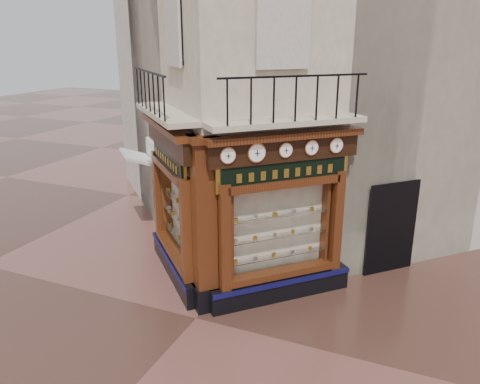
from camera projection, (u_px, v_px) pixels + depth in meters
The scene contains 16 objects.
ground at pixel (196, 318), 10.27m from camera, with size 80.00×80.00×0.00m, color #462921.
main_building at pixel (289, 34), 13.80m from camera, with size 8.00×8.00×12.00m, color beige.
neighbour_left at pixel (244, 49), 17.04m from camera, with size 8.00×8.00×11.00m, color beige.
neighbour_right at pixel (384, 50), 15.19m from camera, with size 8.00×8.00×11.00m, color beige.
shopfront_left at pixel (174, 203), 11.55m from camera, with size 2.86×2.86×3.98m.
shopfront_right at pixel (282, 220), 10.50m from camera, with size 2.86×2.86×3.98m.
corner_pilaster at pixel (204, 228), 10.10m from camera, with size 0.85×0.85×3.98m.
balcony at pixel (223, 117), 10.26m from camera, with size 5.94×2.97×1.03m.
clock_a at pixel (228, 156), 9.35m from camera, with size 0.28×0.28×0.34m.
clock_b at pixel (257, 153), 9.57m from camera, with size 0.33×0.33×0.41m.
clock_c at pixel (286, 150), 9.81m from camera, with size 0.27×0.27×0.33m.
clock_d at pixel (311, 148), 10.03m from camera, with size 0.27×0.27×0.34m.
clock_e at pixel (336, 145), 10.25m from camera, with size 0.28×0.28×0.35m.
awning at pixel (143, 231), 14.97m from camera, with size 1.54×0.92×0.08m, color silver, non-canonical shape.
signboard_left at pixel (168, 160), 11.18m from camera, with size 2.13×2.13×0.57m.
signboard_right at pixel (285, 172), 10.09m from camera, with size 2.28×2.28×0.61m.
Camera 1 is at (4.38, -7.81, 5.82)m, focal length 35.00 mm.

